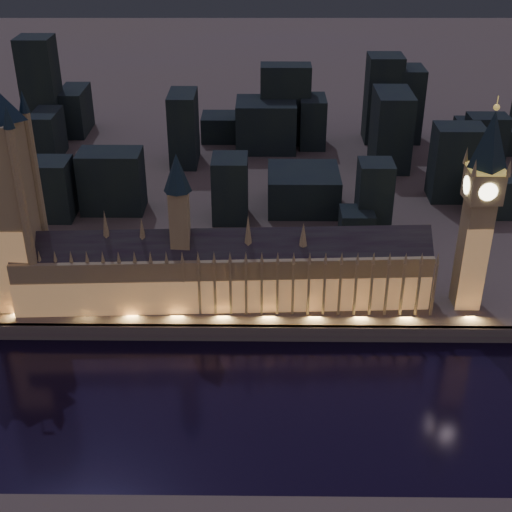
{
  "coord_description": "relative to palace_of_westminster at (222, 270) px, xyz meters",
  "views": [
    {
      "loc": [
        8.13,
        -236.46,
        199.31
      ],
      "look_at": [
        5.0,
        55.0,
        38.0
      ],
      "focal_mm": 50.0,
      "sensor_mm": 36.0,
      "label": 1
    }
  ],
  "objects": [
    {
      "name": "palace_of_westminster",
      "position": [
        0.0,
        0.0,
        0.0
      ],
      "size": [
        202.0,
        29.28,
        78.0
      ],
      "color": "#8D7650",
      "rests_on": "north_bank"
    },
    {
      "name": "city_backdrop",
      "position": [
        49.67,
        186.08,
        4.91
      ],
      "size": [
        494.32,
        215.63,
        78.73
      ],
      "color": "black",
      "rests_on": "north_bank"
    },
    {
      "name": "north_bank",
      "position": [
        11.68,
        458.26,
        -22.37
      ],
      "size": [
        2000.0,
        960.0,
        8.0
      ],
      "primitive_type": "cube",
      "color": "#534843",
      "rests_on": "ground"
    },
    {
      "name": "ground_plane",
      "position": [
        11.68,
        -61.74,
        -26.37
      ],
      "size": [
        2000.0,
        2000.0,
        0.0
      ],
      "primitive_type": "plane",
      "color": "black",
      "rests_on": "ground"
    },
    {
      "name": "elizabeth_tower",
      "position": [
        119.68,
        0.18,
        39.81
      ],
      "size": [
        18.0,
        18.0,
        104.54
      ],
      "color": "#8D7650",
      "rests_on": "north_bank"
    },
    {
      "name": "victoria_tower",
      "position": [
        -98.32,
        0.18,
        42.8
      ],
      "size": [
        31.68,
        31.68,
        123.19
      ],
      "color": "#8D7650",
      "rests_on": "north_bank"
    },
    {
      "name": "embankment_wall",
      "position": [
        11.68,
        -20.74,
        -22.37
      ],
      "size": [
        2000.0,
        2.5,
        8.0
      ],
      "primitive_type": "cube",
      "color": "#554147",
      "rests_on": "ground"
    }
  ]
}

